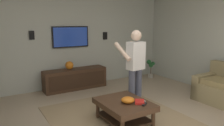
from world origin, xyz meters
TOP-DOWN VIEW (x-y plane):
  - wall_back_tv at (3.07, 0.00)m, footprint 0.10×6.27m
  - area_rug at (0.55, -0.02)m, footprint 2.60×2.38m
  - coffee_table at (0.35, -0.02)m, footprint 1.00×0.80m
  - media_console at (2.74, -0.03)m, footprint 0.45×1.70m
  - tv at (2.98, -0.03)m, footprint 0.05×1.02m
  - person_standing at (0.90, -0.66)m, footprint 0.58×0.59m
  - potted_plant_short at (2.58, -2.58)m, footprint 0.21×0.26m
  - bowl at (0.27, -0.04)m, footprint 0.24×0.24m
  - remote_white at (0.16, -0.25)m, footprint 0.06×0.15m
  - remote_black at (0.04, -0.22)m, footprint 0.11×0.15m
  - book at (0.16, -0.21)m, footprint 0.27×0.26m
  - vase_round at (2.78, 0.11)m, footprint 0.22×0.22m
  - wall_speaker_left at (2.99, -1.11)m, footprint 0.06×0.12m
  - wall_speaker_right at (2.99, 0.98)m, footprint 0.06×0.12m

SIDE VIEW (x-z plane):
  - area_rug at x=0.55m, z-range 0.00..0.01m
  - media_console at x=2.74m, z-range 0.00..0.55m
  - coffee_table at x=0.35m, z-range 0.10..0.50m
  - potted_plant_short at x=2.58m, z-range 0.06..0.66m
  - remote_white at x=0.16m, z-range 0.40..0.42m
  - remote_black at x=0.04m, z-range 0.40..0.42m
  - book at x=0.16m, z-range 0.40..0.44m
  - bowl at x=0.27m, z-range 0.40..0.51m
  - vase_round at x=2.78m, z-range 0.55..0.77m
  - person_standing at x=0.90m, z-range 0.11..1.75m
  - wall_speaker_left at x=2.99m, z-range 1.29..1.51m
  - tv at x=2.98m, z-range 1.12..1.69m
  - wall_back_tv at x=3.07m, z-range 0.00..2.81m
  - wall_speaker_right at x=2.99m, z-range 1.37..1.59m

